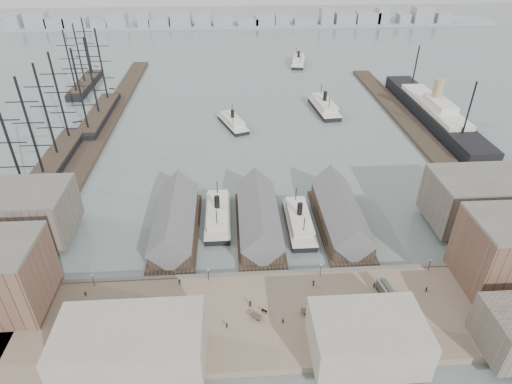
{
  "coord_description": "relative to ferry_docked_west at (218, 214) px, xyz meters",
  "views": [
    {
      "loc": [
        -7.9,
        -91.48,
        82.92
      ],
      "look_at": [
        0.0,
        30.0,
        6.0
      ],
      "focal_mm": 30.0,
      "sensor_mm": 36.0,
      "label": 1
    }
  ],
  "objects": [
    {
      "name": "pedestrian_0",
      "position": [
        -33.26,
        -33.82,
        0.52
      ],
      "size": [
        0.7,
        0.69,
        1.56
      ],
      "primitive_type": "imported",
      "rotation": [
        0.0,
        0.0,
        0.73
      ],
      "color": "black",
      "rests_on": "quay"
    },
    {
      "name": "pedestrian_2",
      "position": [
        -9.62,
        -31.17,
        0.58
      ],
      "size": [
        1.25,
        1.01,
        1.69
      ],
      "primitive_type": "imported",
      "rotation": [
        0.0,
        0.0,
        3.55
      ],
      "color": "black",
      "rests_on": "quay"
    },
    {
      "name": "pedestrian_3",
      "position": [
        2.68,
        -46.16,
        0.55
      ],
      "size": [
        0.76,
        1.04,
        1.63
      ],
      "primitive_type": "imported",
      "rotation": [
        0.0,
        0.0,
        4.29
      ],
      "color": "black",
      "rests_on": "quay"
    },
    {
      "name": "ferry_docked_east",
      "position": [
        26.0,
        -5.34,
        -0.07
      ],
      "size": [
        7.86,
        26.19,
        9.35
      ],
      "color": "black",
      "rests_on": "ground"
    },
    {
      "name": "ferry_shed_west",
      "position": [
        -13.0,
        -6.29,
        2.37
      ],
      "size": [
        14.0,
        42.0,
        12.6
      ],
      "color": "#2D231C",
      "rests_on": "ground"
    },
    {
      "name": "warehouse_west_back",
      "position": [
        -57.0,
        -5.17,
        6.73
      ],
      "size": [
        26.0,
        20.0,
        14.0
      ],
      "primitive_type": "cube",
      "color": "#60564C",
      "rests_on": "west_land"
    },
    {
      "name": "pedestrian_7",
      "position": [
        36.88,
        -47.22,
        0.63
      ],
      "size": [
        1.25,
        0.85,
        1.79
      ],
      "primitive_type": "imported",
      "rotation": [
        0.0,
        0.0,
        0.17
      ],
      "color": "black",
      "rests_on": "quay"
    },
    {
      "name": "pedestrian_8",
      "position": [
        54.14,
        -38.01,
        0.55
      ],
      "size": [
        0.4,
        0.96,
        1.63
      ],
      "primitive_type": "imported",
      "rotation": [
        0.0,
        0.0,
        1.57
      ],
      "color": "black",
      "rests_on": "quay"
    },
    {
      "name": "pedestrian_10",
      "position": [
        25.43,
        -33.96,
        0.62
      ],
      "size": [
        1.31,
        1.23,
        1.78
      ],
      "primitive_type": "imported",
      "rotation": [
        0.0,
        0.0,
        3.81
      ],
      "color": "black",
      "rests_on": "quay"
    },
    {
      "name": "warehouse_east_back",
      "position": [
        81.0,
        -8.17,
        7.23
      ],
      "size": [
        28.0,
        20.0,
        15.0
      ],
      "primitive_type": "cube",
      "color": "#60564C",
      "rests_on": "east_land"
    },
    {
      "name": "ferry_shed_center",
      "position": [
        13.0,
        -6.29,
        2.37
      ],
      "size": [
        14.0,
        42.0,
        12.6
      ],
      "color": "#2D231C",
      "rests_on": "ground"
    },
    {
      "name": "ferry_open_mid",
      "position": [
        53.92,
        92.85,
        0.3
      ],
      "size": [
        12.23,
        31.45,
        10.96
      ],
      "rotation": [
        0.0,
        0.0,
        0.1
      ],
      "color": "black",
      "rests_on": "ground"
    },
    {
      "name": "pedestrian_6",
      "position": [
        41.14,
        -35.56,
        0.58
      ],
      "size": [
        0.88,
        0.71,
        1.69
      ],
      "primitive_type": "imported",
      "rotation": [
        0.0,
        0.0,
        3.05
      ],
      "color": "black",
      "rests_on": "quay"
    },
    {
      "name": "horse_cart_center",
      "position": [
        11.09,
        -43.04,
        0.53
      ],
      "size": [
        4.61,
        3.71,
        1.54
      ],
      "rotation": [
        0.0,
        0.0,
        0.96
      ],
      "color": "black",
      "rests_on": "quay"
    },
    {
      "name": "east_wharf",
      "position": [
        91.0,
        66.83,
        -1.47
      ],
      "size": [
        10.0,
        180.0,
        1.6
      ],
      "primitive_type": "cube",
      "color": "#2D231C",
      "rests_on": "ground"
    },
    {
      "name": "street_bldg_center",
      "position": [
        33.0,
        -55.17,
        4.73
      ],
      "size": [
        24.0,
        16.0,
        10.0
      ],
      "primitive_type": "cube",
      "color": "gray",
      "rests_on": "quay"
    },
    {
      "name": "pedestrian_5",
      "position": [
        15.99,
        -45.8,
        0.53
      ],
      "size": [
        0.62,
        0.48,
        1.6
      ],
      "primitive_type": "imported",
      "rotation": [
        0.0,
        0.0,
        3.04
      ],
      "color": "black",
      "rests_on": "quay"
    },
    {
      "name": "seawall",
      "position": [
        13.0,
        -28.37,
        -1.12
      ],
      "size": [
        180.0,
        1.2,
        2.3
      ],
      "primitive_type": "cube",
      "color": "#59544C",
      "rests_on": "ground"
    },
    {
      "name": "ferry_docked_west",
      "position": [
        0.0,
        0.0,
        0.0
      ],
      "size": [
        8.12,
        27.07,
        9.67
      ],
      "color": "black",
      "rests_on": "ground"
    },
    {
      "name": "ferry_open_near",
      "position": [
        6.38,
        76.19,
        -0.22
      ],
      "size": [
        15.33,
        25.48,
        8.73
      ],
      "rotation": [
        0.0,
        0.0,
        0.35
      ],
      "color": "black",
      "rests_on": "ground"
    },
    {
      "name": "pedestrian_4",
      "position": [
        8.54,
        -39.87,
        0.63
      ],
      "size": [
        1.03,
        0.87,
        1.79
      ],
      "primitive_type": "imported",
      "rotation": [
        0.0,
        0.0,
        2.72
      ],
      "color": "black",
      "rests_on": "quay"
    },
    {
      "name": "ferry_open_far",
      "position": [
        53.23,
        178.44,
        0.0
      ],
      "size": [
        13.24,
        28.14,
        9.67
      ],
      "rotation": [
        0.0,
        0.0,
        -0.2
      ],
      "color": "black",
      "rests_on": "ground"
    },
    {
      "name": "street_bldg_west",
      "position": [
        -17.0,
        -55.17,
        5.73
      ],
      "size": [
        30.0,
        16.0,
        12.0
      ],
      "primitive_type": "cube",
      "color": "gray",
      "rests_on": "quay"
    },
    {
      "name": "horse_cart_right",
      "position": [
        23.94,
        -43.19,
        0.55
      ],
      "size": [
        4.63,
        1.69,
        1.6
      ],
      "rotation": [
        0.0,
        0.0,
        1.54
      ],
      "color": "black",
      "rests_on": "quay"
    },
    {
      "name": "sailing_ship_far",
      "position": [
        -79.43,
        138.53,
        0.35
      ],
      "size": [
        8.79,
        48.86,
        36.16
      ],
      "color": "black",
      "rests_on": "ground"
    },
    {
      "name": "horse_cart_left",
      "position": [
        -16.04,
        -39.77,
        0.57
      ],
      "size": [
        4.62,
        3.86,
        1.67
      ],
      "rotation": [
        0.0,
        0.0,
        0.95
      ],
      "color": "black",
      "rests_on": "quay"
    },
    {
      "name": "far_shore",
      "position": [
        10.93,
        310.98,
        1.64
      ],
      "size": [
        500.0,
        40.0,
        15.72
      ],
      "color": "gray",
      "rests_on": "ground"
    },
    {
      "name": "lamp_post_near_e",
      "position": [
        28.0,
        -30.17,
        2.45
      ],
      "size": [
        0.44,
        0.44,
        3.92
      ],
      "color": "black",
      "rests_on": "quay"
    },
    {
      "name": "pedestrian_11",
      "position": [
        47.0,
        -42.43,
        0.58
      ],
      "size": [
        1.04,
        0.94,
        1.7
      ],
      "primitive_type": "imported",
      "rotation": [
        0.0,
        0.0,
        0.66
      ],
      "color": "black",
      "rests_on": "quay"
    },
    {
      "name": "tram",
      "position": [
        43.35,
        -40.05,
        1.44
      ],
      "size": [
        3.97,
        9.65,
        3.34
      ],
      "rotation": [
        0.0,
        0.0,
        0.17
      ],
      "color": "black",
      "rests_on": "quay"
    },
    {
      "name": "ferry_shed_east",
      "position": [
        39.0,
        -6.29,
        2.37
      ],
      "size": [
        14.0,
        42.0,
        12.6
      ],
      "color": "#2D231C",
      "rests_on": "ground"
    },
    {
      "name": "lamp_post_far_w",
      "position": [
        -32.0,
        -30.17,
        2.45
      ],
      "size": [
        0.44,
        0.44,
        3.92
      ],
      "color": "black",
      "rests_on": "quay"
    },
    {
      "name": "pedestrian_9",
      "position": [
        73.0,
        -43.35,
        0.52
      ],
      "size": [
        0.84,
        0.63,
        1.57
      ],
      "primitive_type": "imported",
      "rotation": [
        0.0,
        0.0,
        6.1
      ],
      "color": "black",
      "rests_on": "quay"
    },
    {
      "name": "sailing_ship_near",
      "position": [
        -64.94,
        36.36,
        0.69
      ],
      "size": [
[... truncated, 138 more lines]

